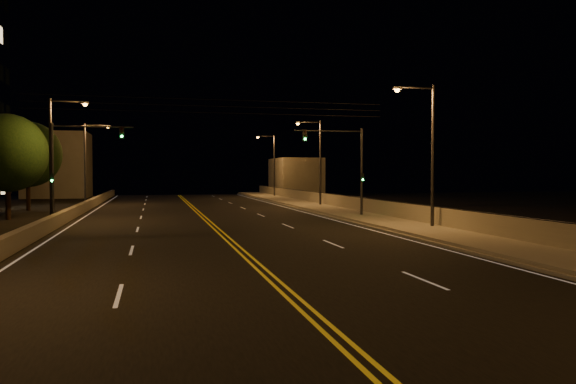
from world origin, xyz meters
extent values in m
cube|color=black|center=(0.00, 20.00, 0.01)|extent=(18.00, 120.00, 0.02)
cube|color=#9B9682|center=(10.80, 20.00, 0.15)|extent=(3.60, 120.00, 0.30)
cube|color=#9B9682|center=(8.93, 20.00, 0.07)|extent=(0.14, 120.00, 0.15)
cube|color=gray|center=(12.45, 20.00, 0.80)|extent=(0.30, 120.00, 1.00)
cube|color=gray|center=(-9.36, 20.00, 0.40)|extent=(0.45, 120.00, 0.80)
cube|color=gray|center=(16.50, 73.91, 2.68)|extent=(6.00, 10.00, 5.37)
cube|color=gray|center=(-16.00, 74.55, 4.32)|extent=(8.00, 8.00, 8.64)
cylinder|color=black|center=(12.45, 20.00, 1.33)|extent=(0.06, 120.00, 0.06)
cube|color=silver|center=(-8.60, 20.00, 0.02)|extent=(0.12, 116.00, 0.00)
cube|color=silver|center=(8.60, 20.00, 0.02)|extent=(0.12, 116.00, 0.00)
cube|color=gold|center=(-0.15, 20.00, 0.02)|extent=(0.12, 116.00, 0.00)
cube|color=gold|center=(0.15, 20.00, 0.02)|extent=(0.12, 116.00, 0.00)
cube|color=silver|center=(-4.50, 10.50, 0.02)|extent=(0.12, 3.00, 0.00)
cube|color=silver|center=(-4.50, 19.50, 0.02)|extent=(0.12, 3.00, 0.00)
cube|color=silver|center=(-4.50, 28.50, 0.02)|extent=(0.12, 3.00, 0.00)
cube|color=silver|center=(-4.50, 37.50, 0.02)|extent=(0.12, 3.00, 0.00)
cube|color=silver|center=(-4.50, 46.50, 0.02)|extent=(0.12, 3.00, 0.00)
cube|color=silver|center=(-4.50, 55.50, 0.02)|extent=(0.12, 3.00, 0.00)
cube|color=silver|center=(-4.50, 64.50, 0.02)|extent=(0.12, 3.00, 0.00)
cube|color=silver|center=(-4.50, 73.50, 0.02)|extent=(0.12, 3.00, 0.00)
cube|color=silver|center=(4.50, 10.50, 0.02)|extent=(0.12, 3.00, 0.00)
cube|color=silver|center=(4.50, 19.50, 0.02)|extent=(0.12, 3.00, 0.00)
cube|color=silver|center=(4.50, 28.50, 0.02)|extent=(0.12, 3.00, 0.00)
cube|color=silver|center=(4.50, 37.50, 0.02)|extent=(0.12, 3.00, 0.00)
cube|color=silver|center=(4.50, 46.50, 0.02)|extent=(0.12, 3.00, 0.00)
cube|color=silver|center=(4.50, 55.50, 0.02)|extent=(0.12, 3.00, 0.00)
cube|color=silver|center=(4.50, 64.50, 0.02)|extent=(0.12, 3.00, 0.00)
cube|color=silver|center=(4.50, 73.50, 0.02)|extent=(0.12, 3.00, 0.00)
cylinder|color=#2D2D33|center=(11.80, 23.76, 4.11)|extent=(0.20, 0.20, 8.22)
cylinder|color=#2D2D33|center=(10.70, 23.76, 8.07)|extent=(2.20, 0.12, 0.12)
cube|color=#2D2D33|center=(9.60, 23.76, 8.00)|extent=(0.50, 0.25, 0.14)
sphere|color=#FF9E2D|center=(9.60, 23.76, 7.90)|extent=(0.28, 0.28, 0.28)
cylinder|color=#2D2D33|center=(11.80, 45.76, 4.11)|extent=(0.20, 0.20, 8.22)
cylinder|color=#2D2D33|center=(10.70, 45.76, 8.07)|extent=(2.20, 0.12, 0.12)
cube|color=#2D2D33|center=(9.60, 45.76, 8.00)|extent=(0.50, 0.25, 0.14)
sphere|color=#FF9E2D|center=(9.60, 45.76, 7.90)|extent=(0.28, 0.28, 0.28)
cylinder|color=#2D2D33|center=(11.80, 66.60, 4.11)|extent=(0.20, 0.20, 8.22)
cylinder|color=#2D2D33|center=(10.70, 66.60, 8.07)|extent=(2.20, 0.12, 0.12)
cube|color=#2D2D33|center=(9.60, 66.60, 8.00)|extent=(0.50, 0.25, 0.14)
sphere|color=#FF9E2D|center=(9.60, 66.60, 7.90)|extent=(0.28, 0.28, 0.28)
cylinder|color=#2D2D33|center=(-10.20, 34.71, 4.11)|extent=(0.20, 0.20, 8.22)
cylinder|color=#2D2D33|center=(-9.10, 34.71, 8.07)|extent=(2.20, 0.12, 0.12)
cube|color=#2D2D33|center=(-8.00, 34.71, 8.00)|extent=(0.50, 0.25, 0.14)
sphere|color=#FF9E2D|center=(-8.00, 34.71, 7.90)|extent=(0.28, 0.28, 0.28)
cylinder|color=#2D2D33|center=(-10.20, 53.77, 4.11)|extent=(0.20, 0.20, 8.22)
cylinder|color=#2D2D33|center=(-9.10, 53.77, 8.07)|extent=(2.20, 0.12, 0.12)
cube|color=#2D2D33|center=(-8.00, 53.77, 8.00)|extent=(0.50, 0.25, 0.14)
sphere|color=#FF9E2D|center=(-8.00, 53.77, 7.90)|extent=(0.28, 0.28, 0.28)
cylinder|color=#2D2D33|center=(11.00, 32.81, 3.23)|extent=(0.18, 0.18, 6.47)
cylinder|color=#2D2D33|center=(8.50, 32.81, 6.27)|extent=(5.00, 0.10, 0.10)
cube|color=black|center=(6.75, 32.81, 5.92)|extent=(0.28, 0.18, 0.80)
sphere|color=#19FF4C|center=(6.75, 32.70, 5.67)|extent=(0.14, 0.14, 0.14)
cube|color=black|center=(11.00, 32.66, 3.00)|extent=(0.22, 0.14, 0.55)
cylinder|color=#2D2D33|center=(-9.80, 32.81, 3.23)|extent=(0.18, 0.18, 6.47)
cylinder|color=#2D2D33|center=(-7.30, 32.81, 6.27)|extent=(5.00, 0.10, 0.10)
cube|color=black|center=(-5.55, 32.81, 5.92)|extent=(0.28, 0.18, 0.80)
sphere|color=#19FF4C|center=(-5.55, 32.70, 5.67)|extent=(0.14, 0.14, 0.14)
cube|color=black|center=(-9.80, 32.66, 3.00)|extent=(0.22, 0.14, 0.55)
cylinder|color=black|center=(0.00, 29.50, 7.00)|extent=(22.00, 0.03, 0.03)
cylinder|color=black|center=(0.00, 29.50, 7.40)|extent=(22.00, 0.03, 0.03)
cylinder|color=black|center=(0.00, 29.50, 7.80)|extent=(22.00, 0.03, 0.03)
cylinder|color=black|center=(-13.57, 37.81, 1.30)|extent=(0.36, 0.36, 2.61)
sphere|color=black|center=(-13.57, 37.81, 4.71)|extent=(5.51, 5.51, 5.51)
cylinder|color=black|center=(-14.27, 47.83, 1.36)|extent=(0.36, 0.36, 2.73)
sphere|color=black|center=(-14.27, 47.83, 4.92)|extent=(5.76, 5.76, 5.76)
camera|label=1|loc=(-3.55, -5.18, 3.33)|focal=35.00mm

